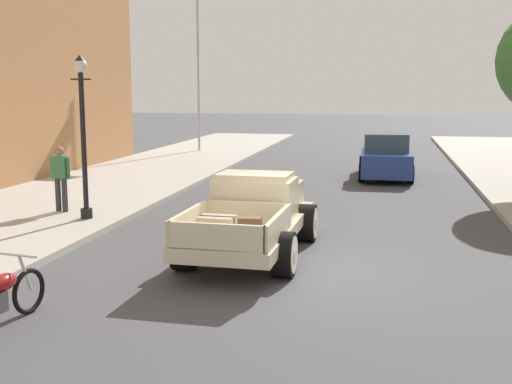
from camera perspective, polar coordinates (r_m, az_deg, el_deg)
The scene contains 6 objects.
ground_plane at distance 11.72m, azimuth 3.10°, elevation -6.83°, with size 140.00×140.00×0.00m, color #47474C.
hotrod_truck_cream at distance 12.74m, azimuth -0.16°, elevation -2.01°, with size 2.29×4.98×1.58m.
car_background_blue at distance 23.75m, azimuth 11.43°, elevation 3.07°, with size 1.98×4.35×1.65m.
pedestrian_sidewalk_left at distance 16.80m, azimuth -17.00°, elevation 1.46°, with size 0.53×0.22×1.65m.
street_lamp_near at distance 15.64m, azimuth -15.16°, elevation 5.78°, with size 0.50×0.32×3.85m.
flagpole at distance 32.24m, azimuth -4.82°, elevation 13.70°, with size 1.74×0.16×9.16m.
Camera 1 is at (1.62, -11.14, 3.24)m, focal length 44.96 mm.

